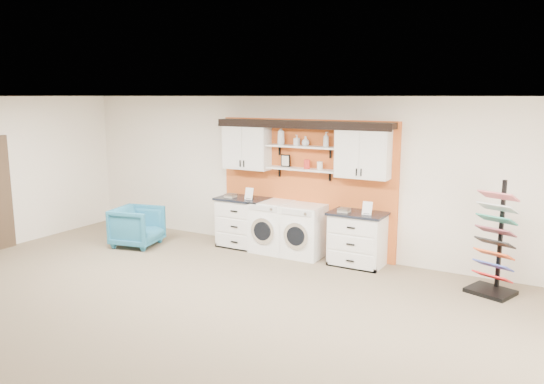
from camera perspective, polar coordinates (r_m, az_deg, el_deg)
The scene contains 22 objects.
floor at distance 6.72m, azimuth -11.98°, elevation -14.61°, with size 10.00×10.00×0.00m, color #87715A.
ceiling at distance 6.11m, azimuth -12.98°, elevation 9.99°, with size 10.00×10.00×0.00m, color white.
wall_back at distance 9.56m, azimuth 3.73°, elevation 1.83°, with size 10.00×10.00×0.00m, color #EFE2CF.
accent_panel at distance 9.56m, azimuth 3.63°, elevation 0.62°, with size 3.40×0.07×2.40m, color #CE5C23.
upper_cabinet_left at distance 9.87m, azimuth -2.70°, elevation 4.92°, with size 0.90×0.35×0.84m.
upper_cabinet_right at distance 8.88m, azimuth 9.78°, elevation 4.17°, with size 0.90×0.35×0.84m.
shelf_lower at distance 9.36m, azimuth 3.21°, elevation 2.46°, with size 1.32×0.28×0.03m, color white.
shelf_upper at distance 9.32m, azimuth 3.23°, elevation 4.90°, with size 1.32×0.28×0.03m, color white.
crown_molding at distance 9.30m, azimuth 3.29°, elevation 7.35°, with size 3.30×0.41×0.13m.
picture_frame at distance 9.55m, azimuth 1.46°, elevation 3.39°, with size 0.18×0.02×0.22m.
canister_red at distance 9.31m, azimuth 3.77°, elevation 3.00°, with size 0.11×0.11×0.16m, color red.
canister_cream at distance 9.20m, azimuth 5.17°, elevation 2.84°, with size 0.10×0.10×0.14m, color silver.
base_cabinet_left at distance 9.97m, azimuth -3.10°, elevation -3.26°, with size 0.96×0.66×0.94m.
base_cabinet_right at distance 9.00m, azimuth 9.17°, elevation -4.98°, with size 0.92×0.66×0.91m.
washer at distance 9.66m, azimuth -0.01°, elevation -3.70°, with size 0.67×0.71×0.93m.
dryer at distance 9.36m, azimuth 3.52°, elevation -4.20°, with size 0.66×0.71×0.92m.
sample_rack at distance 8.25m, azimuth 22.76°, elevation -6.57°, with size 0.73×0.67×1.64m.
armchair at distance 10.35m, azimuth -14.28°, elevation -3.61°, with size 0.80×0.82×0.75m, color teal.
soap_bottle_a at distance 9.49m, azimuth 0.98°, elevation 6.14°, with size 0.13×0.13×0.34m, color silver.
soap_bottle_b at distance 9.35m, azimuth 2.69°, elevation 5.60°, with size 0.08×0.09×0.19m, color silver.
soap_bottle_c at distance 9.28m, azimuth 3.63°, elevation 5.50°, with size 0.13×0.13×0.17m, color silver.
soap_bottle_d at distance 9.11m, azimuth 5.83°, elevation 5.65°, with size 0.10×0.10×0.26m, color silver.
Camera 1 is at (4.11, -4.51, 2.81)m, focal length 35.00 mm.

